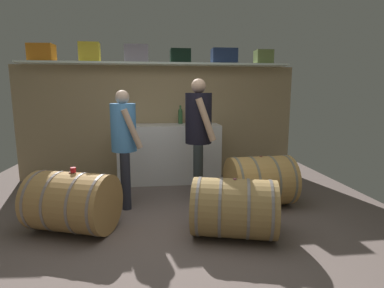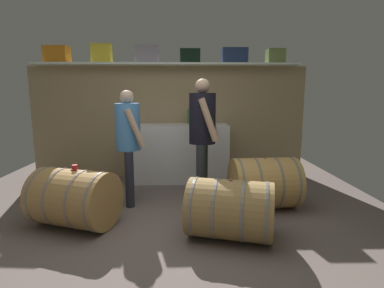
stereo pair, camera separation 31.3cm
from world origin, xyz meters
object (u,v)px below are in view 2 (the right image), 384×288
(wine_glass, at_px, (210,117))
(tasting_cup, at_px, (75,167))
(toolcase_orange, at_px, (57,55))
(work_cabinet, at_px, (178,153))
(wine_barrel_flank, at_px, (264,183))
(wine_barrel_near, at_px, (74,198))
(visitor_tasting, at_px, (203,128))
(winemaker_pouring, at_px, (129,135))
(toolcase_yellow, at_px, (102,54))
(toolcase_olive, at_px, (275,56))
(wine_barrel_far, at_px, (230,209))
(toolcase_black, at_px, (190,56))
(toolcase_grey, at_px, (147,55))
(wine_bottle_clear, at_px, (200,116))
(wine_bottle_green, at_px, (190,116))
(toolcase_navy, at_px, (234,56))

(wine_glass, distance_m, tasting_cup, 2.52)
(toolcase_orange, bearing_deg, wine_glass, 3.73)
(work_cabinet, xyz_separation_m, wine_barrel_flank, (1.13, -1.25, -0.15))
(wine_barrel_near, xyz_separation_m, visitor_tasting, (1.46, 0.75, 0.69))
(winemaker_pouring, height_order, visitor_tasting, visitor_tasting)
(toolcase_yellow, height_order, winemaker_pouring, toolcase_yellow)
(toolcase_olive, bearing_deg, wine_barrel_far, -114.54)
(toolcase_black, bearing_deg, wine_barrel_far, -82.85)
(toolcase_yellow, xyz_separation_m, toolcase_olive, (2.87, 0.00, -0.04))
(winemaker_pouring, bearing_deg, wine_barrel_far, 39.65)
(toolcase_grey, xyz_separation_m, wine_glass, (1.04, -0.03, -1.03))
(toolcase_yellow, xyz_separation_m, tasting_cup, (0.16, -1.92, -1.43))
(work_cabinet, distance_m, wine_barrel_near, 2.06)
(toolcase_black, height_order, tasting_cup, toolcase_black)
(wine_barrel_flank, bearing_deg, toolcase_orange, 150.67)
(visitor_tasting, bearing_deg, toolcase_orange, -106.74)
(work_cabinet, bearing_deg, toolcase_orange, 174.60)
(toolcase_grey, bearing_deg, visitor_tasting, -54.65)
(wine_bottle_clear, xyz_separation_m, wine_barrel_near, (-1.47, -1.89, -0.76))
(toolcase_black, distance_m, wine_bottle_clear, 0.99)
(wine_bottle_green, height_order, wine_barrel_flank, wine_bottle_green)
(toolcase_yellow, relative_size, tasting_cup, 5.51)
(toolcase_navy, height_order, wine_bottle_clear, toolcase_navy)
(wine_barrel_far, height_order, wine_barrel_flank, wine_barrel_flank)
(wine_barrel_near, relative_size, wine_barrel_far, 1.05)
(toolcase_black, xyz_separation_m, wine_barrel_near, (-1.31, -1.92, -1.74))
(toolcase_orange, relative_size, toolcase_yellow, 1.20)
(wine_barrel_far, bearing_deg, toolcase_grey, 130.64)
(toolcase_black, bearing_deg, toolcase_olive, -1.99)
(wine_barrel_near, bearing_deg, toolcase_yellow, 113.49)
(winemaker_pouring, bearing_deg, wine_bottle_clear, 131.00)
(toolcase_olive, relative_size, wine_glass, 1.89)
(toolcase_olive, height_order, wine_bottle_clear, toolcase_olive)
(toolcase_yellow, distance_m, wine_barrel_near, 2.62)
(toolcase_orange, height_order, visitor_tasting, toolcase_orange)
(toolcase_grey, distance_m, tasting_cup, 2.46)
(visitor_tasting, bearing_deg, wine_bottle_green, -162.14)
(wine_bottle_green, distance_m, wine_barrel_flank, 1.84)
(tasting_cup, bearing_deg, winemaker_pouring, 56.09)
(work_cabinet, bearing_deg, toolcase_grey, 159.70)
(toolcase_yellow, height_order, wine_bottle_clear, toolcase_yellow)
(toolcase_orange, xyz_separation_m, toolcase_yellow, (0.73, 0.00, 0.02))
(wine_bottle_green, bearing_deg, toolcase_grey, 176.77)
(wine_barrel_near, relative_size, tasting_cup, 17.82)
(wine_glass, relative_size, wine_barrel_flank, 0.17)
(wine_barrel_flank, bearing_deg, wine_bottle_clear, 114.02)
(toolcase_yellow, distance_m, tasting_cup, 2.40)
(toolcase_grey, xyz_separation_m, wine_bottle_clear, (0.87, -0.03, -1.00))
(tasting_cup, distance_m, winemaker_pouring, 0.87)
(toolcase_navy, xyz_separation_m, wine_glass, (-0.40, -0.03, -1.01))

